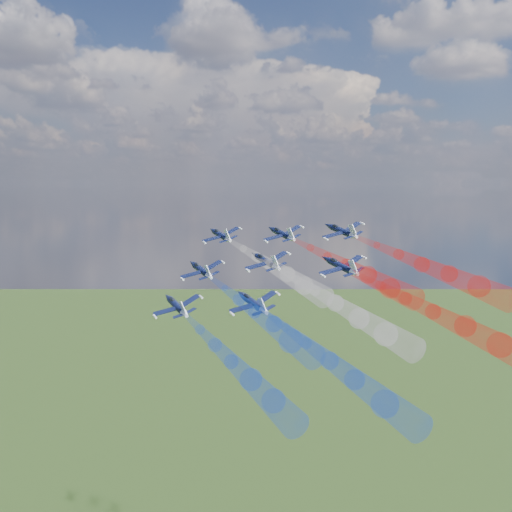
# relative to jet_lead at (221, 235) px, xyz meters

# --- Properties ---
(jet_lead) EXTENTS (16.93, 17.32, 9.01)m
(jet_lead) POSITION_rel_jet_lead_xyz_m (0.00, 0.00, 0.00)
(jet_lead) COLOR black
(trail_lead) EXTENTS (28.85, 37.18, 12.73)m
(trail_lead) POSITION_rel_jet_lead_xyz_m (15.73, -21.42, -4.58)
(trail_lead) COLOR white
(jet_inner_left) EXTENTS (16.93, 17.32, 9.01)m
(jet_inner_left) POSITION_rel_jet_lead_xyz_m (-0.83, -17.50, -6.51)
(jet_inner_left) COLOR black
(trail_inner_left) EXTENTS (28.85, 37.18, 12.73)m
(trail_inner_left) POSITION_rel_jet_lead_xyz_m (14.90, -38.92, -11.08)
(trail_inner_left) COLOR blue
(jet_inner_right) EXTENTS (16.93, 17.32, 9.01)m
(jet_inner_right) POSITION_rel_jet_lead_xyz_m (16.10, -3.70, 0.85)
(jet_inner_right) COLOR black
(trail_inner_right) EXTENTS (28.85, 37.18, 12.73)m
(trail_inner_right) POSITION_rel_jet_lead_xyz_m (31.83, -25.12, -3.73)
(trail_inner_right) COLOR red
(jet_outer_left) EXTENTS (16.93, 17.32, 9.01)m
(jet_outer_left) POSITION_rel_jet_lead_xyz_m (-2.50, -31.94, -11.91)
(jet_outer_left) COLOR black
(trail_outer_left) EXTENTS (28.85, 37.18, 12.73)m
(trail_outer_left) POSITION_rel_jet_lead_xyz_m (13.23, -53.36, -16.49)
(trail_outer_left) COLOR blue
(jet_center_third) EXTENTS (16.93, 17.32, 9.01)m
(jet_center_third) POSITION_rel_jet_lead_xyz_m (14.45, -20.20, -3.86)
(jet_center_third) COLOR black
(trail_center_third) EXTENTS (28.85, 37.18, 12.73)m
(trail_center_third) POSITION_rel_jet_lead_xyz_m (30.18, -41.62, -8.44)
(trail_center_third) COLOR white
(jet_outer_right) EXTENTS (16.93, 17.32, 9.01)m
(jet_outer_right) POSITION_rel_jet_lead_xyz_m (30.55, -9.58, 2.20)
(jet_outer_right) COLOR black
(trail_outer_right) EXTENTS (28.85, 37.18, 12.73)m
(trail_outer_right) POSITION_rel_jet_lead_xyz_m (46.28, -31.00, -2.38)
(trail_outer_right) COLOR red
(jet_rear_left) EXTENTS (16.93, 17.32, 9.01)m
(jet_rear_left) POSITION_rel_jet_lead_xyz_m (13.77, -34.51, -10.25)
(jet_rear_left) COLOR black
(trail_rear_left) EXTENTS (28.85, 37.18, 12.73)m
(trail_rear_left) POSITION_rel_jet_lead_xyz_m (29.50, -55.94, -14.82)
(trail_rear_left) COLOR blue
(jet_rear_right) EXTENTS (16.93, 17.32, 9.01)m
(jet_rear_right) POSITION_rel_jet_lead_xyz_m (30.68, -25.43, -3.82)
(jet_rear_right) COLOR black
(trail_rear_right) EXTENTS (28.85, 37.18, 12.73)m
(trail_rear_right) POSITION_rel_jet_lead_xyz_m (46.41, -46.85, -8.40)
(trail_rear_right) COLOR red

